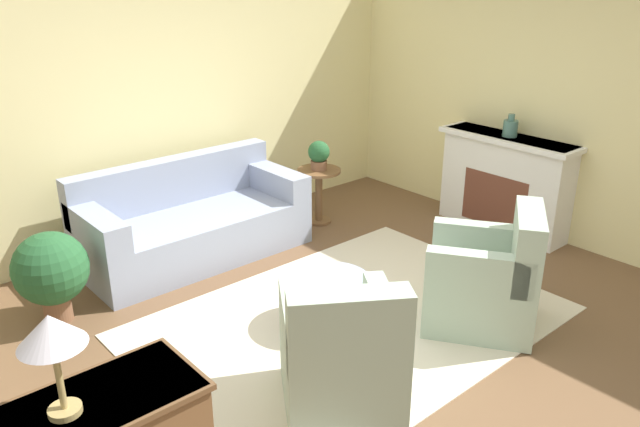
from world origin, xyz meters
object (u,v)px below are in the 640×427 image
at_px(side_table, 319,187).
at_px(potted_plant_on_side_table, 319,154).
at_px(armchair_right, 488,282).
at_px(potted_plant_floor, 51,270).
at_px(table_lamp, 51,336).
at_px(ottoman_table, 330,295).
at_px(couch, 192,223).
at_px(armchair_left, 341,359).
at_px(vase_mantel_near, 510,128).

relative_size(side_table, potted_plant_on_side_table, 1.95).
bearing_deg(armchair_right, potted_plant_floor, 137.67).
xyz_separation_m(armchair_right, table_lamp, (-3.26, -0.03, 0.90)).
bearing_deg(armchair_right, table_lamp, -179.54).
height_order(ottoman_table, table_lamp, table_lamp).
relative_size(armchair_right, table_lamp, 2.21).
bearing_deg(couch, potted_plant_on_side_table, -7.14).
bearing_deg(table_lamp, side_table, 34.61).
bearing_deg(armchair_left, side_table, 51.51).
xyz_separation_m(couch, vase_mantel_near, (2.87, -1.65, 0.81)).
bearing_deg(potted_plant_on_side_table, table_lamp, -145.39).
distance_m(armchair_left, potted_plant_on_side_table, 3.24).
height_order(couch, ottoman_table, couch).
relative_size(armchair_left, side_table, 1.74).
bearing_deg(armchair_left, table_lamp, -179.11).
bearing_deg(potted_plant_on_side_table, side_table, 135.00).
bearing_deg(ottoman_table, side_table, 51.31).
bearing_deg(ottoman_table, potted_plant_on_side_table, 51.31).
distance_m(armchair_right, table_lamp, 3.38).
distance_m(ottoman_table, side_table, 2.17).
height_order(couch, armchair_left, armchair_left).
bearing_deg(couch, vase_mantel_near, -29.87).
distance_m(ottoman_table, potted_plant_on_side_table, 2.23).
relative_size(armchair_right, vase_mantel_near, 4.62).
height_order(side_table, potted_plant_floor, potted_plant_floor).
relative_size(couch, ottoman_table, 3.31).
relative_size(ottoman_table, table_lamp, 1.34).
distance_m(side_table, potted_plant_on_side_table, 0.38).
bearing_deg(ottoman_table, potted_plant_floor, 137.08).
bearing_deg(ottoman_table, armchair_right, -41.28).
bearing_deg(vase_mantel_near, potted_plant_on_side_table, 133.17).
bearing_deg(table_lamp, couch, 51.36).
distance_m(potted_plant_floor, table_lamp, 2.60).
distance_m(potted_plant_on_side_table, table_lamp, 4.50).
height_order(ottoman_table, vase_mantel_near, vase_mantel_near).
distance_m(vase_mantel_near, potted_plant_on_side_table, 2.03).
relative_size(armchair_right, side_table, 1.74).
bearing_deg(ottoman_table, vase_mantel_near, 4.83).
distance_m(armchair_left, ottoman_table, 1.05).
relative_size(ottoman_table, potted_plant_floor, 0.86).
bearing_deg(couch, armchair_right, -68.15).
bearing_deg(couch, potted_plant_floor, -166.34).
height_order(armchair_left, potted_plant_on_side_table, armchair_left).
height_order(armchair_right, ottoman_table, armchair_right).
xyz_separation_m(potted_plant_floor, table_lamp, (-0.69, -2.37, 0.84)).
xyz_separation_m(vase_mantel_near, table_lamp, (-5.05, -1.08, 0.14)).
bearing_deg(table_lamp, ottoman_table, 20.05).
distance_m(side_table, vase_mantel_near, 2.13).
distance_m(couch, potted_plant_on_side_table, 1.58).
bearing_deg(potted_plant_on_side_table, armchair_left, -128.49).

